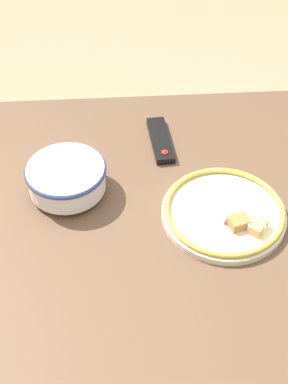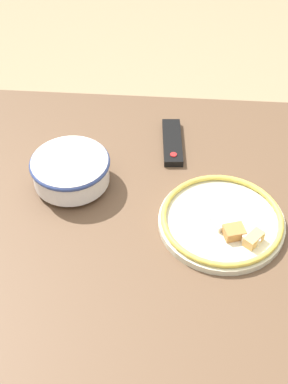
% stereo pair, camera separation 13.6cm
% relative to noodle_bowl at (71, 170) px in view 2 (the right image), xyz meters
% --- Properties ---
extents(ground_plane, '(8.00, 8.00, 0.00)m').
position_rel_noodle_bowl_xyz_m(ground_plane, '(0.15, -0.11, -0.77)').
color(ground_plane, '#9E8460').
extents(dining_table, '(1.32, 1.06, 0.72)m').
position_rel_noodle_bowl_xyz_m(dining_table, '(0.15, -0.11, -0.12)').
color(dining_table, brown).
rests_on(dining_table, ground_plane).
extents(noodle_bowl, '(0.21, 0.21, 0.09)m').
position_rel_noodle_bowl_xyz_m(noodle_bowl, '(0.00, 0.00, 0.00)').
color(noodle_bowl, silver).
rests_on(noodle_bowl, dining_table).
extents(food_plate, '(0.32, 0.32, 0.04)m').
position_rel_noodle_bowl_xyz_m(food_plate, '(0.40, -0.12, -0.03)').
color(food_plate, beige).
rests_on(food_plate, dining_table).
extents(tv_remote, '(0.07, 0.20, 0.02)m').
position_rel_noodle_bowl_xyz_m(tv_remote, '(0.26, 0.18, -0.04)').
color(tv_remote, black).
rests_on(tv_remote, dining_table).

